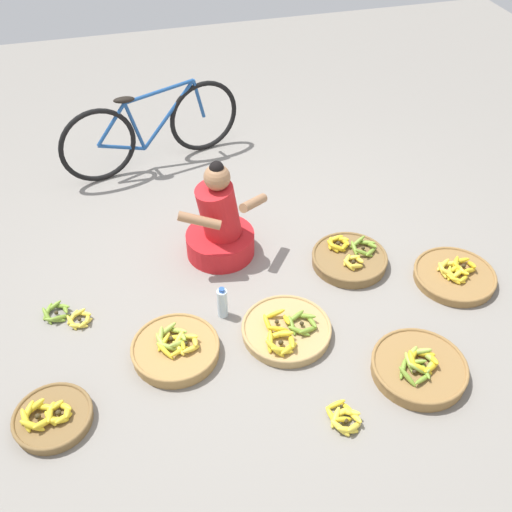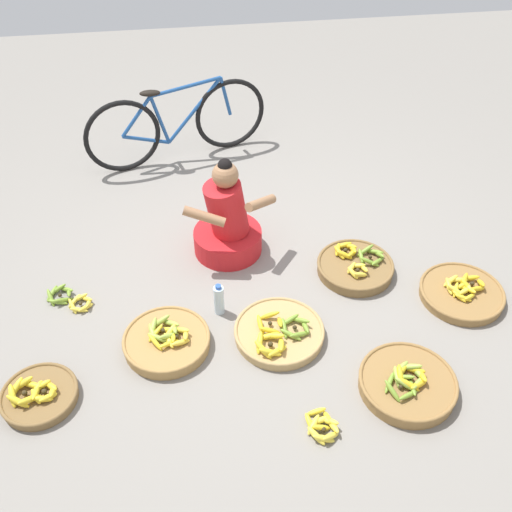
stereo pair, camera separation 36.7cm
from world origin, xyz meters
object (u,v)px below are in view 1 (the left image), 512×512
(banana_basket_back_center, at_px, (455,275))
(water_bottle, at_px, (222,303))
(banana_basket_mid_right, at_px, (52,417))
(banana_basket_back_left, at_px, (349,258))
(loose_bananas_front_left, at_px, (344,418))
(vendor_woman_front, at_px, (220,226))
(bicycle_leaning, at_px, (152,129))
(banana_basket_mid_left, at_px, (176,349))
(banana_basket_front_center, at_px, (286,330))
(loose_bananas_front_right, at_px, (67,315))
(banana_basket_near_bicycle, at_px, (419,367))

(banana_basket_back_center, xyz_separation_m, water_bottle, (-1.71, 0.10, 0.07))
(banana_basket_mid_right, xyz_separation_m, water_bottle, (1.14, 0.57, 0.07))
(banana_basket_back_left, bearing_deg, loose_bananas_front_left, -112.98)
(vendor_woman_front, relative_size, banana_basket_back_center, 1.38)
(bicycle_leaning, relative_size, water_bottle, 6.57)
(vendor_woman_front, relative_size, banana_basket_back_left, 1.44)
(banana_basket_mid_right, bearing_deg, banana_basket_back_left, 21.08)
(banana_basket_back_center, bearing_deg, vendor_woman_front, 154.79)
(vendor_woman_front, bearing_deg, banana_basket_mid_left, -118.85)
(banana_basket_back_left, height_order, banana_basket_mid_right, banana_basket_back_left)
(banana_basket_mid_right, relative_size, banana_basket_front_center, 0.77)
(vendor_woman_front, height_order, water_bottle, vendor_woman_front)
(bicycle_leaning, distance_m, loose_bananas_front_right, 2.01)
(vendor_woman_front, bearing_deg, loose_bananas_front_right, -161.16)
(banana_basket_mid_right, xyz_separation_m, loose_bananas_front_left, (1.63, -0.44, -0.02))
(vendor_woman_front, height_order, bicycle_leaning, vendor_woman_front)
(banana_basket_back_center, distance_m, loose_bananas_front_right, 2.77)
(banana_basket_back_center, relative_size, water_bottle, 2.36)
(banana_basket_front_center, xyz_separation_m, loose_bananas_front_right, (-1.41, 0.53, -0.02))
(bicycle_leaning, xyz_separation_m, banana_basket_back_center, (1.88, -2.13, -0.31))
(water_bottle, bearing_deg, banana_basket_mid_left, -144.87)
(banana_basket_near_bicycle, relative_size, water_bottle, 2.37)
(banana_basket_back_left, height_order, banana_basket_front_center, banana_basket_back_left)
(banana_basket_back_left, bearing_deg, banana_basket_mid_right, -158.92)
(banana_basket_near_bicycle, xyz_separation_m, banana_basket_back_center, (0.64, 0.70, -0.01))
(bicycle_leaning, bearing_deg, banana_basket_mid_left, -94.81)
(bicycle_leaning, bearing_deg, loose_bananas_front_right, -115.79)
(loose_bananas_front_left, height_order, water_bottle, water_bottle)
(banana_basket_near_bicycle, relative_size, loose_bananas_front_left, 2.45)
(bicycle_leaning, height_order, banana_basket_back_left, bicycle_leaning)
(banana_basket_back_left, xyz_separation_m, banana_basket_back_center, (0.68, -0.37, -0.01))
(banana_basket_back_left, distance_m, banana_basket_mid_right, 2.33)
(water_bottle, bearing_deg, banana_basket_mid_right, -153.39)
(banana_basket_back_left, xyz_separation_m, banana_basket_near_bicycle, (0.03, -1.07, 0.00))
(banana_basket_near_bicycle, bearing_deg, vendor_woman_front, 122.93)
(bicycle_leaning, relative_size, banana_basket_front_center, 2.76)
(banana_basket_back_left, height_order, loose_bananas_front_right, banana_basket_back_left)
(bicycle_leaning, distance_m, loose_bananas_front_left, 3.13)
(banana_basket_near_bicycle, relative_size, banana_basket_front_center, 1.00)
(banana_basket_mid_right, bearing_deg, loose_bananas_front_right, 83.00)
(loose_bananas_front_right, bearing_deg, banana_basket_front_center, -20.73)
(banana_basket_near_bicycle, xyz_separation_m, water_bottle, (-1.07, 0.80, 0.06))
(vendor_woman_front, bearing_deg, banana_basket_front_center, -75.69)
(banana_basket_near_bicycle, distance_m, loose_bananas_front_right, 2.35)
(loose_bananas_front_right, xyz_separation_m, water_bottle, (1.04, -0.25, 0.09))
(banana_basket_back_left, bearing_deg, banana_basket_back_center, -28.45)
(banana_basket_mid_left, distance_m, banana_basket_mid_right, 0.83)
(banana_basket_mid_right, height_order, water_bottle, water_bottle)
(banana_basket_mid_left, distance_m, banana_basket_near_bicycle, 1.53)
(banana_basket_back_center, height_order, loose_bananas_front_right, banana_basket_back_center)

